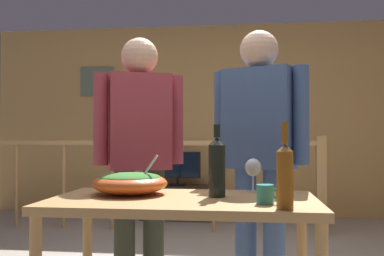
# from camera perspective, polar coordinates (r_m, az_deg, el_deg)

# --- Properties ---
(back_wall) EXTENTS (6.21, 0.10, 2.51)m
(back_wall) POSITION_cam_1_polar(r_m,az_deg,el_deg) (5.80, 3.81, 1.08)
(back_wall) COLOR tan
(back_wall) RESTS_ON ground_plane
(framed_picture) EXTENTS (0.47, 0.03, 0.39)m
(framed_picture) POSITION_cam_1_polar(r_m,az_deg,el_deg) (6.12, -12.29, 5.94)
(framed_picture) COLOR slate
(stair_railing) EXTENTS (4.06, 0.10, 1.04)m
(stair_railing) POSITION_cam_1_polar(r_m,az_deg,el_deg) (4.79, -1.02, -5.58)
(stair_railing) COLOR #B2844C
(stair_railing) RESTS_ON ground_plane
(tv_console) EXTENTS (0.90, 0.40, 0.42)m
(tv_console) POSITION_cam_1_polar(r_m,az_deg,el_deg) (5.57, -1.91, -9.66)
(tv_console) COLOR #38281E
(tv_console) RESTS_ON ground_plane
(flat_screen_tv) EXTENTS (0.59, 0.12, 0.43)m
(flat_screen_tv) POSITION_cam_1_polar(r_m,az_deg,el_deg) (5.49, -1.95, -4.93)
(flat_screen_tv) COLOR black
(flat_screen_tv) RESTS_ON tv_console
(serving_table) EXTENTS (1.22, 0.67, 0.75)m
(serving_table) POSITION_cam_1_polar(r_m,az_deg,el_deg) (2.05, -1.11, -11.52)
(serving_table) COLOR #B2844C
(serving_table) RESTS_ON ground_plane
(salad_bowl) EXTENTS (0.37, 0.37, 0.20)m
(salad_bowl) POSITION_cam_1_polar(r_m,az_deg,el_deg) (2.17, -8.11, -7.01)
(salad_bowl) COLOR #DB5B23
(salad_bowl) RESTS_ON serving_table
(wine_glass) EXTENTS (0.08, 0.08, 0.17)m
(wine_glass) POSITION_cam_1_polar(r_m,az_deg,el_deg) (2.25, 8.00, -5.30)
(wine_glass) COLOR silver
(wine_glass) RESTS_ON serving_table
(wine_bottle_dark) EXTENTS (0.08, 0.08, 0.34)m
(wine_bottle_dark) POSITION_cam_1_polar(r_m,az_deg,el_deg) (2.05, 3.28, -4.99)
(wine_bottle_dark) COLOR black
(wine_bottle_dark) RESTS_ON serving_table
(wine_bottle_amber) EXTENTS (0.07, 0.07, 0.34)m
(wine_bottle_amber) POSITION_cam_1_polar(r_m,az_deg,el_deg) (1.74, 12.06, -5.97)
(wine_bottle_amber) COLOR brown
(wine_bottle_amber) RESTS_ON serving_table
(mug_teal) EXTENTS (0.11, 0.07, 0.08)m
(mug_teal) POSITION_cam_1_polar(r_m,az_deg,el_deg) (1.87, 9.62, -8.54)
(mug_teal) COLOR teal
(mug_teal) RESTS_ON serving_table
(person_standing_left) EXTENTS (0.52, 0.35, 1.64)m
(person_standing_left) POSITION_cam_1_polar(r_m,az_deg,el_deg) (2.72, -6.90, -2.44)
(person_standing_left) COLOR #2D3323
(person_standing_left) RESTS_ON ground_plane
(person_standing_right) EXTENTS (0.56, 0.36, 1.67)m
(person_standing_right) POSITION_cam_1_polar(r_m,az_deg,el_deg) (2.64, 8.81, -1.96)
(person_standing_right) COLOR #3D5684
(person_standing_right) RESTS_ON ground_plane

